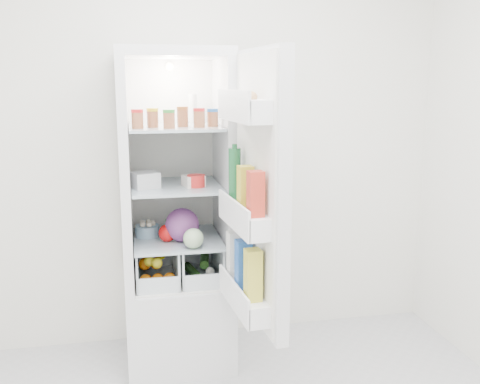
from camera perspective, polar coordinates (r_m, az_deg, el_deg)
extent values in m
cube|color=white|center=(3.31, -3.96, 6.03)|extent=(3.00, 0.02, 2.60)
cube|color=silver|center=(3.29, -6.55, -13.12)|extent=(0.60, 0.60, 0.50)
cube|color=silver|center=(2.99, -7.25, 14.49)|extent=(0.60, 0.60, 0.05)
cube|color=silver|center=(3.30, -7.33, 2.88)|extent=(0.60, 0.05, 1.25)
cube|color=silver|center=(3.02, -12.14, 1.90)|extent=(0.05, 0.60, 1.25)
cube|color=silver|center=(3.06, -1.79, 2.29)|extent=(0.05, 0.60, 1.25)
cube|color=white|center=(3.27, -7.29, 2.80)|extent=(0.50, 0.01, 1.25)
sphere|color=white|center=(3.20, -7.52, 13.12)|extent=(0.05, 0.05, 0.05)
cube|color=#A1B2BD|center=(3.09, -6.72, -5.03)|extent=(0.49, 0.53, 0.01)
cube|color=#A1B2BD|center=(3.01, -6.86, 0.62)|extent=(0.49, 0.53, 0.02)
cube|color=#A1B2BD|center=(2.97, -7.01, 6.88)|extent=(0.49, 0.53, 0.02)
cylinder|color=#B21919|center=(2.82, -10.89, 7.53)|extent=(0.06, 0.06, 0.08)
cylinder|color=gold|center=(2.87, -9.30, 7.66)|extent=(0.06, 0.06, 0.08)
cylinder|color=#267226|center=(2.80, -7.58, 7.60)|extent=(0.06, 0.06, 0.08)
cylinder|color=brown|center=(2.91, -6.14, 7.78)|extent=(0.06, 0.06, 0.08)
cylinder|color=#B21919|center=(2.84, -4.38, 7.74)|extent=(0.06, 0.06, 0.08)
cylinder|color=#194C8C|center=(2.91, -2.93, 7.84)|extent=(0.06, 0.06, 0.08)
cylinder|color=silver|center=(3.11, -5.04, 8.82)|extent=(0.06, 0.06, 0.17)
cube|color=silver|center=(2.95, -10.09, 1.28)|extent=(0.17, 0.17, 0.09)
cube|color=silver|center=(2.96, -5.00, 1.21)|extent=(0.13, 0.13, 0.06)
cylinder|color=red|center=(2.94, -4.71, 1.19)|extent=(0.13, 0.13, 0.07)
cube|color=silver|center=(3.18, -10.02, 1.57)|extent=(0.17, 0.14, 0.04)
sphere|color=#4E1D56|center=(3.00, -6.19, -3.50)|extent=(0.19, 0.19, 0.19)
sphere|color=red|center=(3.02, -7.77, -4.35)|extent=(0.10, 0.10, 0.10)
cylinder|color=#84A8C4|center=(3.14, -9.86, -4.10)|extent=(0.14, 0.14, 0.07)
sphere|color=#A1C090|center=(2.88, -4.99, -4.96)|extent=(0.11, 0.11, 0.11)
sphere|color=orange|center=(3.03, -10.01, -9.29)|extent=(0.07, 0.07, 0.07)
sphere|color=orange|center=(3.03, -8.77, -9.23)|extent=(0.07, 0.07, 0.07)
sphere|color=orange|center=(3.03, -7.53, -9.17)|extent=(0.07, 0.07, 0.07)
sphere|color=orange|center=(3.12, -10.12, -7.56)|extent=(0.07, 0.07, 0.07)
sphere|color=orange|center=(3.12, -8.92, -7.51)|extent=(0.07, 0.07, 0.07)
sphere|color=yellow|center=(3.05, -9.64, -7.29)|extent=(0.06, 0.06, 0.06)
sphere|color=yellow|center=(3.16, -8.44, -6.59)|extent=(0.06, 0.06, 0.06)
sphere|color=yellow|center=(3.02, -8.84, -7.50)|extent=(0.06, 0.06, 0.06)
cylinder|color=#22501A|center=(3.16, -5.12, -8.44)|extent=(0.09, 0.21, 0.05)
cylinder|color=#22501A|center=(3.20, -3.81, -7.21)|extent=(0.08, 0.21, 0.05)
sphere|color=white|center=(3.05, -4.11, -9.16)|extent=(0.05, 0.05, 0.05)
sphere|color=white|center=(3.07, -3.23, -8.44)|extent=(0.05, 0.05, 0.05)
cube|color=silver|center=(2.50, 2.36, 0.17)|extent=(0.11, 0.60, 1.30)
cube|color=white|center=(2.49, 1.60, 0.12)|extent=(0.06, 0.56, 1.26)
cube|color=white|center=(2.43, 0.52, 8.75)|extent=(0.15, 0.51, 0.10)
cube|color=white|center=(2.50, 0.50, -2.75)|extent=(0.15, 0.51, 0.10)
cube|color=white|center=(2.63, 0.48, -11.21)|extent=(0.15, 0.51, 0.10)
sphere|color=#A17448|center=(2.31, 1.27, 10.09)|extent=(0.05, 0.05, 0.05)
sphere|color=#A17448|center=(2.39, 0.68, 10.14)|extent=(0.05, 0.05, 0.05)
sphere|color=#A17448|center=(2.46, 0.12, 10.19)|extent=(0.05, 0.05, 0.05)
cylinder|color=#18542C|center=(2.61, -0.58, 1.87)|extent=(0.06, 0.06, 0.26)
cube|color=gold|center=(2.44, 0.58, 0.49)|extent=(0.07, 0.07, 0.20)
cube|color=red|center=(2.30, 1.68, -0.21)|extent=(0.07, 0.07, 0.20)
cube|color=white|center=(2.71, -0.56, -6.72)|extent=(0.08, 0.08, 0.24)
cube|color=blue|center=(2.57, 0.37, -7.73)|extent=(0.08, 0.08, 0.24)
cube|color=yellow|center=(2.44, 1.40, -8.85)|extent=(0.08, 0.08, 0.24)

